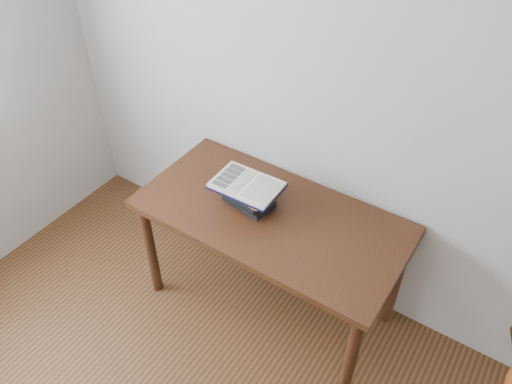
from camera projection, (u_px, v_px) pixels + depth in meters
The scene contains 3 objects.
desk at pixel (271, 227), 2.63m from camera, with size 1.40×0.70×0.75m.
book_stack at pixel (249, 195), 2.59m from camera, with size 0.27×0.19×0.12m.
open_book at pixel (247, 185), 2.53m from camera, with size 0.35×0.25×0.03m.
Camera 1 is at (0.89, -0.21, 2.53)m, focal length 35.00 mm.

